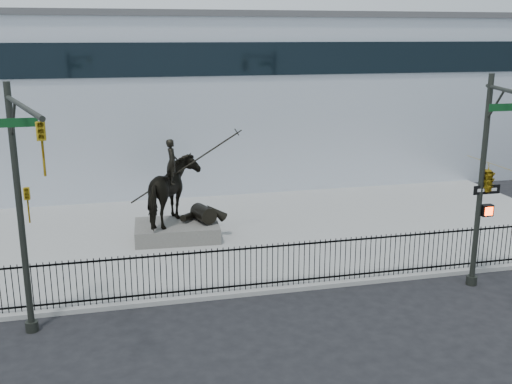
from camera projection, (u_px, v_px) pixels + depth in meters
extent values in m
plane|color=black|center=(272.00, 308.00, 18.38)|extent=(120.00, 120.00, 0.00)
cube|color=#999996|center=(229.00, 235.00, 24.94)|extent=(30.00, 12.00, 0.15)
cube|color=silver|center=(187.00, 97.00, 36.04)|extent=(44.00, 14.00, 9.00)
cube|color=black|center=(262.00, 284.00, 19.48)|extent=(22.00, 0.05, 0.05)
cube|color=black|center=(262.00, 247.00, 19.16)|extent=(22.00, 0.05, 0.05)
cube|color=black|center=(262.00, 266.00, 19.33)|extent=(22.00, 0.03, 1.50)
cube|color=#4F4D49|center=(177.00, 231.00, 24.22)|extent=(3.46, 2.48, 0.62)
imported|color=black|center=(176.00, 192.00, 23.81)|extent=(2.40, 2.76, 2.66)
imported|color=black|center=(172.00, 162.00, 23.48)|extent=(0.47, 0.68, 1.80)
cylinder|color=black|center=(184.00, 168.00, 23.63)|extent=(4.27, 0.31, 2.70)
cylinder|color=#252822|center=(32.00, 326.00, 16.95)|extent=(0.36, 0.36, 0.30)
cylinder|color=#252822|center=(20.00, 213.00, 16.09)|extent=(0.18, 0.18, 7.00)
cylinder|color=#252822|center=(22.00, 106.00, 13.44)|extent=(1.47, 4.84, 0.12)
imported|color=gold|center=(43.00, 149.00, 11.74)|extent=(0.18, 0.22, 1.10)
imported|color=gold|center=(28.00, 205.00, 16.09)|extent=(0.16, 0.20, 1.00)
cube|color=#0C3F19|center=(18.00, 123.00, 14.38)|extent=(0.90, 0.03, 0.22)
cylinder|color=#252822|center=(471.00, 280.00, 20.12)|extent=(0.36, 0.36, 0.30)
cylinder|color=#252822|center=(481.00, 184.00, 19.26)|extent=(0.18, 0.18, 7.00)
imported|color=gold|center=(488.00, 177.00, 19.26)|extent=(0.53, 2.48, 1.00)
cube|color=#0C3F19|center=(503.00, 107.00, 17.39)|extent=(0.90, 0.03, 0.22)
cube|color=black|center=(487.00, 210.00, 19.51)|extent=(0.38, 0.22, 0.38)
cube|color=#FF2D05|center=(489.00, 211.00, 19.40)|extent=(0.28, 0.02, 0.28)
cube|color=black|center=(487.00, 190.00, 19.31)|extent=(0.95, 0.03, 0.30)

